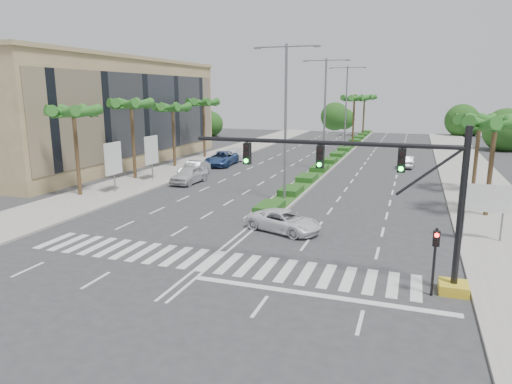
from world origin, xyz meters
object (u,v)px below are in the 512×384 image
Objects in this scene: car_parked_d at (229,156)px; car_crossing at (284,221)px; car_parked_a at (189,175)px; car_right at (407,162)px; car_parked_c at (222,159)px; car_parked_b at (194,169)px.

car_crossing is at bearing -55.60° from car_parked_d.
car_parked_a is 17.36m from car_crossing.
car_crossing is at bearing 80.86° from car_right.
car_parked_c is at bearing 51.72° from car_crossing.
car_parked_c is at bearing 99.48° from car_parked_a.
car_parked_b is at bearing 110.99° from car_parked_a.
car_right reaches higher than car_crossing.
car_parked_c is 1.24× the size of car_crossing.
car_parked_c is 26.58m from car_crossing.
car_parked_a is 0.88× the size of car_parked_d.
car_parked_b is 7.59m from car_parked_c.
car_parked_a is at bearing -79.43° from car_parked_d.
car_parked_b is 1.00× the size of car_crossing.
car_crossing is (13.92, -24.82, -0.14)m from car_parked_d.
car_parked_b reaches higher than car_right.
car_parked_d is at bearing 13.60° from car_right.
car_parked_a is 10.82m from car_parked_c.
car_parked_c reaches higher than car_parked_d.
car_parked_a is at bearing 44.40° from car_right.
car_parked_d reaches higher than car_parked_b.
car_parked_b is at bearing 37.11° from car_right.
car_parked_b is 0.86× the size of car_parked_d.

